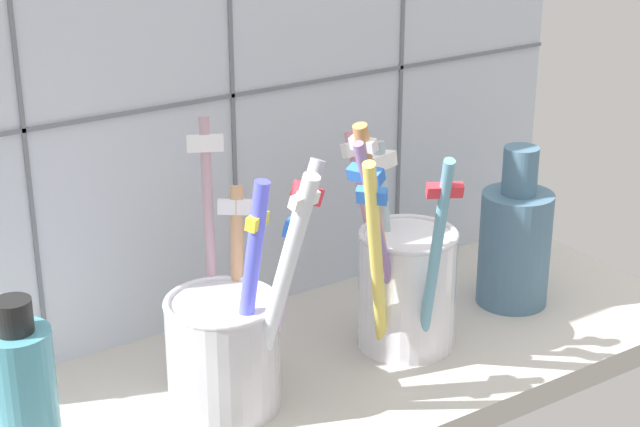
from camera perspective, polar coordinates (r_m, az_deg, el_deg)
counter_slab at (r=77.75cm, az=-0.33°, el=-9.02°), size 64.00×22.00×2.00cm
tile_wall_back at (r=79.33cm, az=-5.23°, el=8.31°), size 64.00×2.20×45.00cm
toothbrush_cup_left at (r=70.75cm, az=-4.93°, el=-6.80°), size 11.97×14.21×18.75cm
toothbrush_cup_right at (r=77.99cm, az=4.59°, el=-3.65°), size 11.97×15.37×18.78cm
ceramic_vase at (r=85.95cm, az=10.69°, el=-1.59°), size 5.78×5.78×13.34cm
soap_bottle at (r=64.94cm, az=-15.80°, el=-9.95°), size 4.04×4.04×12.28cm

